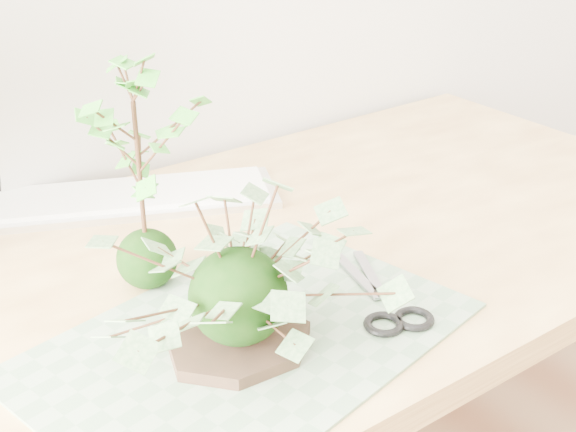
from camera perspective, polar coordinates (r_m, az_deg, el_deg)
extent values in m
cube|color=#DEBB73|center=(1.08, -4.78, -4.65)|extent=(1.60, 0.70, 0.04)
cube|color=#DEBB73|center=(1.87, 10.31, -3.69)|extent=(0.06, 0.06, 0.70)
cube|color=#5D7E5D|center=(0.92, -2.90, -8.76)|extent=(0.55, 0.42, 0.00)
cylinder|color=black|center=(0.90, -3.45, -9.05)|extent=(0.18, 0.18, 0.01)
sphere|color=black|center=(0.87, -3.56, -5.72)|extent=(0.11, 0.11, 0.11)
sphere|color=black|center=(1.02, -9.98, -3.01)|extent=(0.08, 0.08, 0.08)
cylinder|color=#331C0F|center=(0.97, -10.49, 2.72)|extent=(0.01, 0.01, 0.19)
cube|color=silver|center=(1.26, -11.86, 1.09)|extent=(0.50, 0.33, 0.01)
cube|color=silver|center=(1.26, -11.90, 1.48)|extent=(0.46, 0.29, 0.01)
cube|color=gray|center=(1.02, 4.07, -4.70)|extent=(0.04, 0.12, 0.00)
cube|color=gray|center=(1.03, 4.80, -4.41)|extent=(0.06, 0.11, 0.00)
torus|color=black|center=(0.95, 7.97, -7.53)|extent=(0.06, 0.06, 0.01)
torus|color=black|center=(0.97, 9.62, -6.75)|extent=(0.06, 0.06, 0.01)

